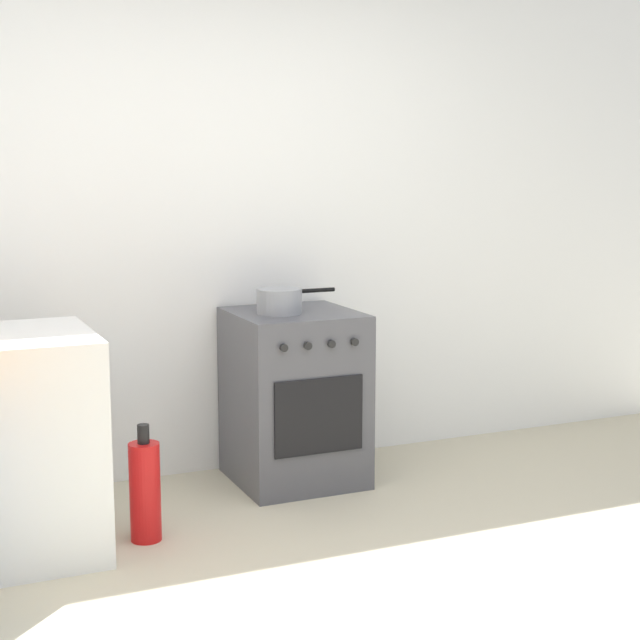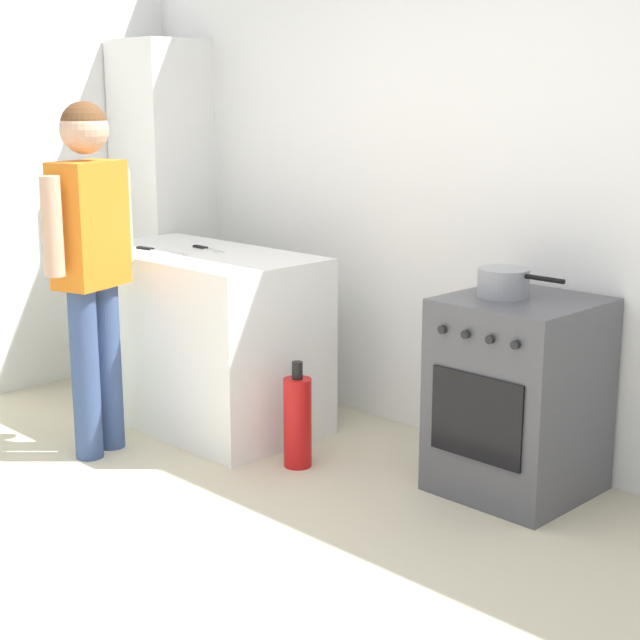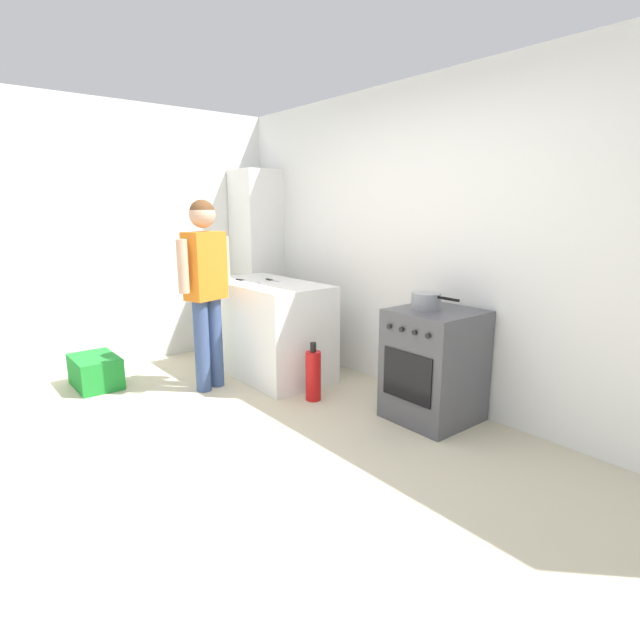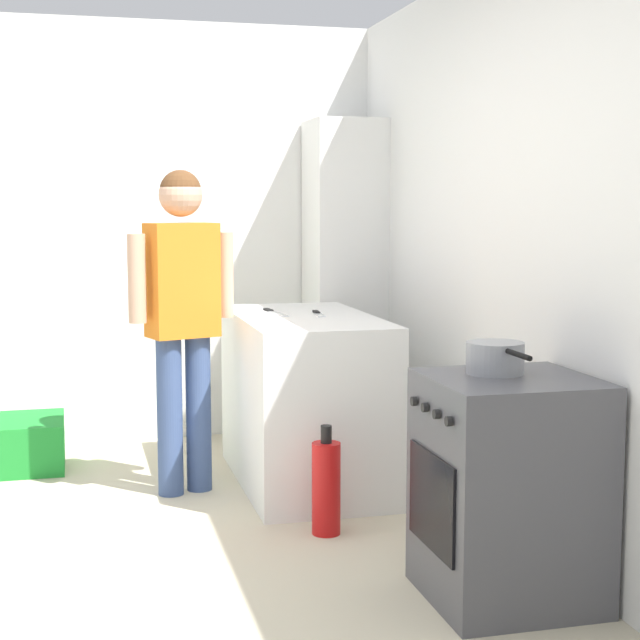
# 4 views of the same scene
# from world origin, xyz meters

# --- Properties ---
(ground_plane) EXTENTS (8.00, 8.00, 0.00)m
(ground_plane) POSITION_xyz_m (0.00, 0.00, 0.00)
(ground_plane) COLOR beige
(back_wall) EXTENTS (6.00, 0.10, 2.60)m
(back_wall) POSITION_xyz_m (0.00, 1.95, 1.30)
(back_wall) COLOR white
(back_wall) RESTS_ON ground
(oven_left) EXTENTS (0.59, 0.62, 0.85)m
(oven_left) POSITION_xyz_m (0.35, 1.58, 0.43)
(oven_left) COLOR #4C4C51
(oven_left) RESTS_ON ground
(pot) EXTENTS (0.40, 0.22, 0.12)m
(pot) POSITION_xyz_m (0.27, 1.55, 0.91)
(pot) COLOR gray
(pot) RESTS_ON oven_left
(fire_extinguisher) EXTENTS (0.13, 0.13, 0.50)m
(fire_extinguisher) POSITION_xyz_m (-0.52, 1.10, 0.22)
(fire_extinguisher) COLOR red
(fire_extinguisher) RESTS_ON ground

